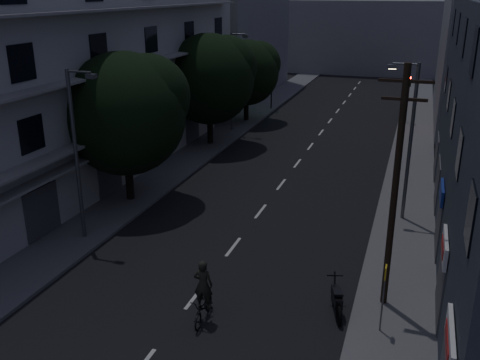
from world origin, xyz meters
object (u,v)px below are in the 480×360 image
Objects in this scene: utility_pole at (395,186)px; bus_stop_sign at (384,287)px; cyclist at (204,300)px; motorcycle at (337,300)px.

utility_pole is 3.56× the size of bus_stop_sign.
utility_pole is 3.71× the size of cyclist.
utility_pole is 7.96m from cyclist.
bus_stop_sign is 1.22× the size of motorcycle.
utility_pole is 3.53m from bus_stop_sign.
bus_stop_sign is 6.36m from cyclist.
cyclist is at bearing -153.35° from utility_pole.
utility_pole is 4.75m from motorcycle.
motorcycle is (-1.66, 0.82, -1.35)m from bus_stop_sign.
utility_pole reaches higher than bus_stop_sign.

